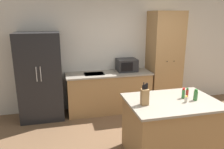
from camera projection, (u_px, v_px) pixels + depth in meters
name	position (u px, v px, depth m)	size (l,w,h in m)	color
wall_back	(131.00, 53.00, 5.37)	(7.20, 0.06, 2.60)	beige
refrigerator	(41.00, 77.00, 4.65)	(0.90, 0.68, 1.87)	black
back_counter	(109.00, 92.00, 5.13)	(1.96, 0.65, 0.93)	#9E7547
pantry_cabinet	(164.00, 61.00, 5.25)	(0.73, 0.64, 2.31)	#9E7547
kitchen_island	(170.00, 128.00, 3.46)	(1.39, 1.00, 0.94)	#9E7547
microwave	(127.00, 65.00, 5.15)	(0.46, 0.40, 0.29)	#232326
knife_block	(145.00, 96.00, 3.14)	(0.11, 0.08, 0.35)	#9E7547
spice_bottle_tall_dark	(186.00, 99.00, 3.25)	(0.04, 0.04, 0.10)	beige
spice_bottle_short_red	(187.00, 93.00, 3.43)	(0.04, 0.04, 0.16)	#B2281E
spice_bottle_amber_oil	(196.00, 95.00, 3.33)	(0.06, 0.06, 0.18)	#337033
spice_bottle_green_herb	(183.00, 93.00, 3.41)	(0.05, 0.05, 0.17)	#337033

